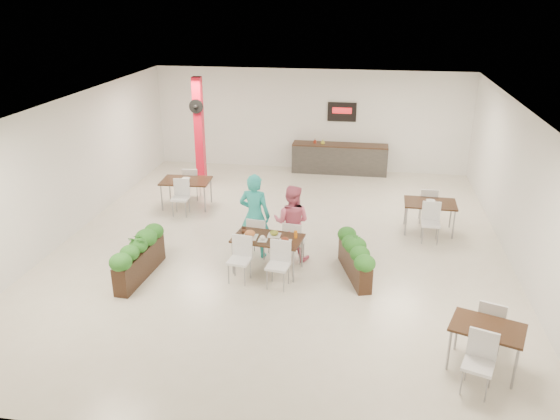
# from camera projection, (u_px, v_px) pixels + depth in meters

# --- Properties ---
(ground) EXTENTS (12.00, 12.00, 0.00)m
(ground) POSITION_uv_depth(u_px,v_px,m) (281.00, 245.00, 12.51)
(ground) COLOR beige
(ground) RESTS_ON ground
(room_shell) EXTENTS (10.10, 12.10, 3.22)m
(room_shell) POSITION_uv_depth(u_px,v_px,m) (281.00, 161.00, 11.77)
(room_shell) COLOR white
(room_shell) RESTS_ON ground
(red_column) EXTENTS (0.40, 0.41, 3.20)m
(red_column) POSITION_uv_depth(u_px,v_px,m) (199.00, 131.00, 15.82)
(red_column) COLOR red
(red_column) RESTS_ON ground
(service_counter) EXTENTS (3.00, 0.64, 2.20)m
(service_counter) POSITION_uv_depth(u_px,v_px,m) (340.00, 158.00, 17.37)
(service_counter) COLOR #2E2C29
(service_counter) RESTS_ON ground
(main_table) EXTENTS (1.49, 1.77, 0.92)m
(main_table) POSITION_uv_depth(u_px,v_px,m) (267.00, 243.00, 11.16)
(main_table) COLOR black
(main_table) RESTS_ON ground
(diner_man) EXTENTS (0.74, 0.54, 1.88)m
(diner_man) POSITION_uv_depth(u_px,v_px,m) (255.00, 216.00, 11.70)
(diner_man) COLOR teal
(diner_man) RESTS_ON ground
(diner_woman) EXTENTS (0.89, 0.73, 1.67)m
(diner_woman) POSITION_uv_depth(u_px,v_px,m) (292.00, 222.00, 11.62)
(diner_woman) COLOR #EA6888
(diner_woman) RESTS_ON ground
(planter_left) EXTENTS (0.49, 1.85, 0.96)m
(planter_left) POSITION_uv_depth(u_px,v_px,m) (139.00, 254.00, 10.95)
(planter_left) COLOR black
(planter_left) RESTS_ON ground
(planter_right) EXTENTS (0.79, 1.66, 0.89)m
(planter_right) POSITION_uv_depth(u_px,v_px,m) (355.00, 254.00, 11.00)
(planter_right) COLOR black
(planter_right) RESTS_ON ground
(side_table_a) EXTENTS (1.33, 1.64, 0.92)m
(side_table_a) POSITION_uv_depth(u_px,v_px,m) (186.00, 184.00, 14.55)
(side_table_a) COLOR black
(side_table_a) RESTS_ON ground
(side_table_b) EXTENTS (1.23, 1.63, 0.92)m
(side_table_b) POSITION_uv_depth(u_px,v_px,m) (430.00, 207.00, 13.01)
(side_table_b) COLOR black
(side_table_b) RESTS_ON ground
(side_table_c) EXTENTS (1.23, 1.67, 0.92)m
(side_table_c) POSITION_uv_depth(u_px,v_px,m) (487.00, 334.00, 8.20)
(side_table_c) COLOR black
(side_table_c) RESTS_ON ground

